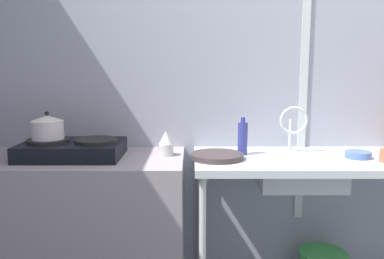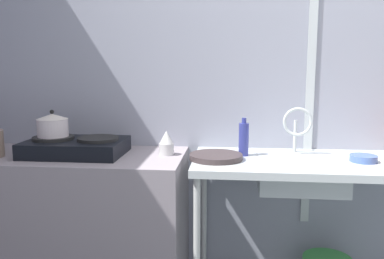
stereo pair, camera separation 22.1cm
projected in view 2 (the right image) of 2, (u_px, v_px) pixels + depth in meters
wall_back at (315, 71)px, 2.43m from camera, size 5.00×0.10×2.69m
wall_metal_strip at (312, 48)px, 2.36m from camera, size 0.05×0.01×2.15m
counter_concrete at (77, 226)px, 2.37m from camera, size 1.28×0.60×0.87m
counter_sink at (330, 172)px, 2.17m from camera, size 1.50×0.60×0.87m
stove at (76, 146)px, 2.30m from camera, size 0.55×0.38×0.10m
pot_on_left_burner at (53, 125)px, 2.29m from camera, size 0.18×0.18×0.16m
percolator at (166, 143)px, 2.29m from camera, size 0.09×0.09×0.14m
sink_basin at (300, 174)px, 2.19m from camera, size 0.46×0.34×0.17m
faucet at (297, 124)px, 2.29m from camera, size 0.17×0.09×0.28m
frying_pan at (216, 157)px, 2.18m from camera, size 0.29×0.29×0.03m
small_bowl_on_drainboard at (363, 158)px, 2.13m from camera, size 0.14×0.14×0.04m
bottle_by_sink at (244, 139)px, 2.26m from camera, size 0.06×0.06×0.22m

